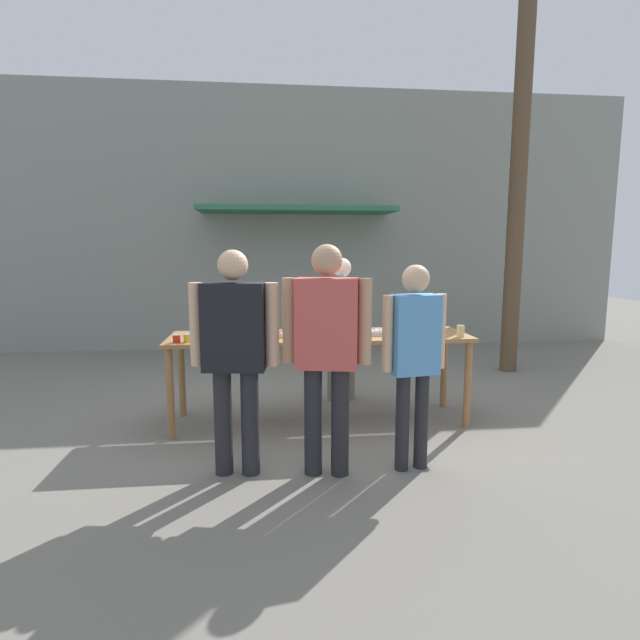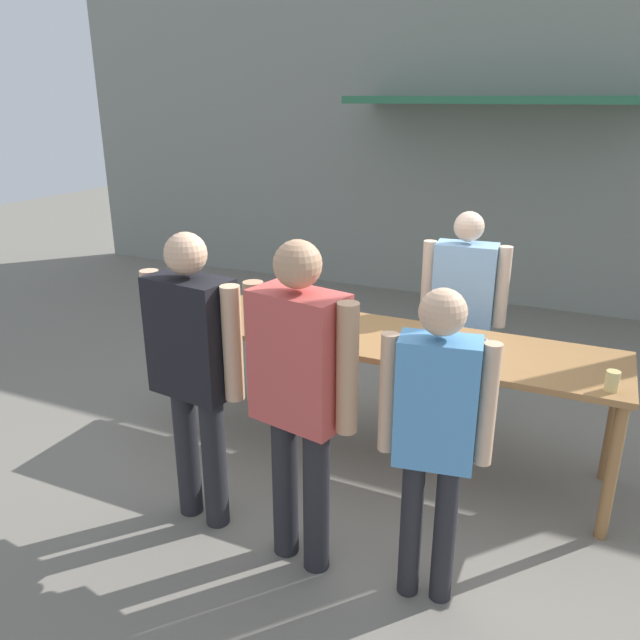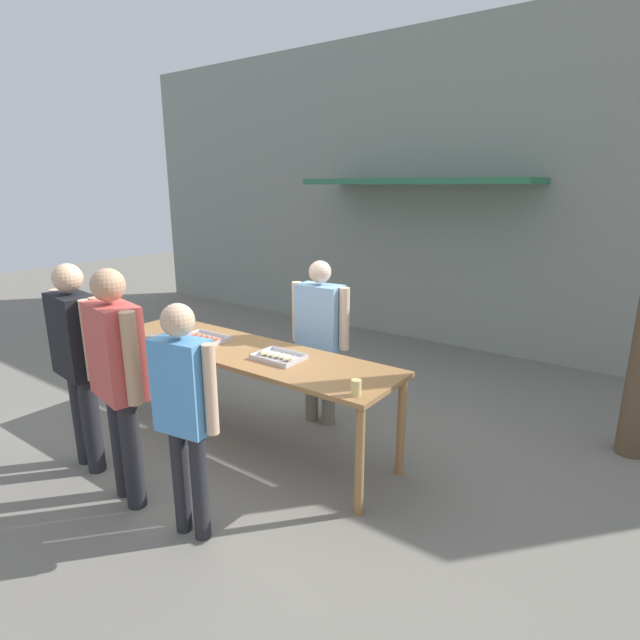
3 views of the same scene
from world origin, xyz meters
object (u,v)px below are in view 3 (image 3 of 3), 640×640
(person_customer_waiting_in_line, at_px, (117,369))
(food_tray_buns, at_px, (278,357))
(condiment_jar_mustard, at_px, (128,328))
(person_customer_holding_hotdog, at_px, (77,351))
(condiment_jar_ketchup, at_px, (135,329))
(food_tray_sausages, at_px, (205,339))
(beer_cup, at_px, (356,388))
(person_server_behind_table, at_px, (320,330))
(person_customer_with_cup, at_px, (184,402))

(person_customer_waiting_in_line, bearing_deg, food_tray_buns, -100.99)
(condiment_jar_mustard, bearing_deg, person_customer_waiting_in_line, -35.93)
(condiment_jar_mustard, xyz_separation_m, person_customer_holding_hotdog, (0.58, -0.84, 0.10))
(condiment_jar_mustard, relative_size, person_customer_holding_hotdog, 0.04)
(condiment_jar_ketchup, bearing_deg, condiment_jar_mustard, -174.54)
(person_customer_waiting_in_line, bearing_deg, food_tray_sausages, -58.71)
(beer_cup, distance_m, person_customer_waiting_in_line, 1.72)
(food_tray_sausages, relative_size, person_customer_holding_hotdog, 0.26)
(person_server_behind_table, relative_size, person_customer_waiting_in_line, 0.92)
(food_tray_sausages, bearing_deg, person_customer_waiting_in_line, -70.35)
(condiment_jar_mustard, distance_m, condiment_jar_ketchup, 0.10)
(person_customer_with_cup, bearing_deg, food_tray_sausages, -55.53)
(condiment_jar_ketchup, xyz_separation_m, person_server_behind_table, (1.60, 0.98, 0.04))
(food_tray_sausages, distance_m, person_server_behind_table, 1.11)
(condiment_jar_ketchup, bearing_deg, beer_cup, -0.13)
(food_tray_buns, xyz_separation_m, person_customer_waiting_in_line, (-0.50, -1.19, 0.14))
(beer_cup, bearing_deg, food_tray_sausages, 172.12)
(person_customer_with_cup, bearing_deg, person_customer_waiting_in_line, -7.41)
(beer_cup, bearing_deg, condiment_jar_ketchup, 179.87)
(person_server_behind_table, bearing_deg, beer_cup, -48.18)
(beer_cup, height_order, person_customer_waiting_in_line, person_customer_waiting_in_line)
(food_tray_sausages, height_order, condiment_jar_mustard, condiment_jar_mustard)
(condiment_jar_mustard, relative_size, person_customer_with_cup, 0.05)
(person_customer_with_cup, bearing_deg, person_server_behind_table, -90.81)
(food_tray_buns, xyz_separation_m, person_customer_with_cup, (0.20, -1.17, 0.07))
(person_server_behind_table, xyz_separation_m, person_customer_with_cup, (0.28, -1.90, 0.01))
(food_tray_sausages, bearing_deg, person_server_behind_table, 41.17)
(condiment_jar_ketchup, bearing_deg, person_customer_holding_hotdog, -60.41)
(person_server_behind_table, distance_m, person_customer_holding_hotdog, 2.15)
(food_tray_sausages, distance_m, person_customer_with_cup, 1.62)
(food_tray_sausages, xyz_separation_m, person_customer_holding_hotdog, (-0.28, -1.11, 0.12))
(person_customer_holding_hotdog, height_order, person_customer_with_cup, person_customer_holding_hotdog)
(person_server_behind_table, relative_size, person_customer_with_cup, 1.01)
(food_tray_sausages, height_order, person_customer_waiting_in_line, person_customer_waiting_in_line)
(condiment_jar_mustard, xyz_separation_m, person_server_behind_table, (1.69, 0.99, 0.04))
(food_tray_buns, height_order, person_customer_with_cup, person_customer_with_cup)
(person_server_behind_table, bearing_deg, condiment_jar_mustard, -153.99)
(food_tray_buns, relative_size, condiment_jar_mustard, 5.34)
(person_server_behind_table, distance_m, person_customer_waiting_in_line, 1.97)
(person_server_behind_table, height_order, person_customer_holding_hotdog, person_customer_holding_hotdog)
(beer_cup, relative_size, person_customer_holding_hotdog, 0.07)
(beer_cup, bearing_deg, person_customer_with_cup, -129.45)
(person_customer_waiting_in_line, bearing_deg, condiment_jar_mustard, -24.30)
(food_tray_sausages, bearing_deg, food_tray_buns, 0.04)
(condiment_jar_mustard, xyz_separation_m, person_customer_with_cup, (1.98, -0.91, 0.05))
(condiment_jar_ketchup, distance_m, beer_cup, 2.63)
(condiment_jar_mustard, bearing_deg, person_customer_with_cup, -24.65)
(condiment_jar_mustard, height_order, person_server_behind_table, person_server_behind_table)
(person_customer_with_cup, xyz_separation_m, person_customer_waiting_in_line, (-0.69, -0.02, 0.07))
(food_tray_buns, height_order, person_customer_holding_hotdog, person_customer_holding_hotdog)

